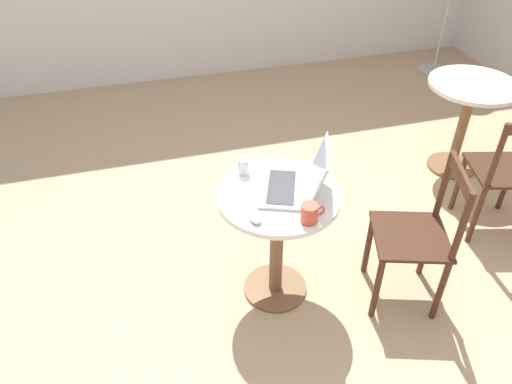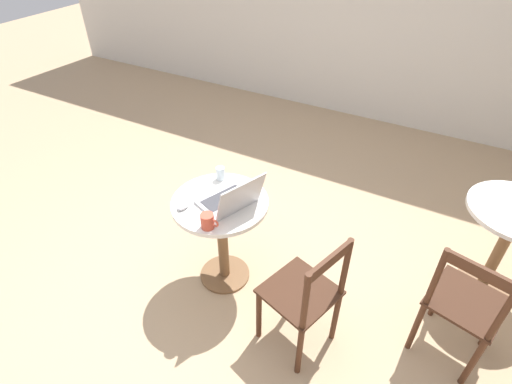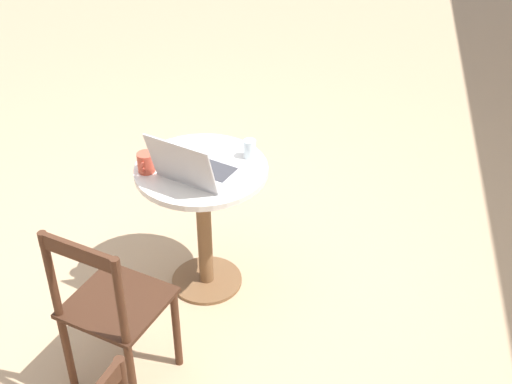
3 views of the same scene
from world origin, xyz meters
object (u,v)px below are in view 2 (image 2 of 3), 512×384
chair_near_right (305,296)px  drinking_glass (220,173)px  chair_mid_front (464,307)px  mug (208,221)px  cafe_table_near (222,223)px  cafe_table_mid (510,231)px  laptop (231,199)px  mouse (183,206)px

chair_near_right → drinking_glass: 1.02m
chair_mid_front → mug: chair_mid_front is taller
chair_mid_front → cafe_table_near: bearing=-174.8°
cafe_table_mid → laptop: laptop is taller
chair_near_right → chair_mid_front: same height
cafe_table_mid → mug: mug is taller
cafe_table_mid → drinking_glass: size_ratio=7.83×
cafe_table_mid → laptop: 1.88m
chair_mid_front → laptop: laptop is taller
cafe_table_mid → laptop: bearing=-152.6°
drinking_glass → chair_mid_front: bearing=-2.4°
cafe_table_near → mouse: mouse is taller
chair_mid_front → mouse: (-1.73, -0.31, 0.29)m
mug → laptop: bearing=86.8°
chair_near_right → cafe_table_mid: bearing=47.0°
chair_mid_front → laptop: size_ratio=2.05×
cafe_table_near → cafe_table_mid: size_ratio=1.00×
mug → chair_mid_front: bearing=14.7°
cafe_table_near → laptop: size_ratio=1.67×
cafe_table_near → cafe_table_mid: same height
mug → mouse: bearing=162.6°
cafe_table_mid → chair_near_right: (-1.01, -1.09, -0.09)m
cafe_table_near → mouse: 0.32m
chair_near_right → laptop: size_ratio=2.05×
cafe_table_near → chair_near_right: (0.72, -0.23, -0.09)m
drinking_glass → cafe_table_mid: bearing=18.8°
mouse → mug: size_ratio=0.82×
laptop → mouse: size_ratio=4.37×
cafe_table_near → chair_mid_front: bearing=5.2°
cafe_table_near → cafe_table_mid: bearing=26.2°
cafe_table_mid → mug: 2.01m
drinking_glass → mouse: bearing=-95.6°
cafe_table_mid → mouse: bearing=-151.8°
chair_mid_front → laptop: bearing=-174.3°
laptop → chair_mid_front: bearing=5.7°
cafe_table_mid → drinking_glass: bearing=-161.2°
cafe_table_mid → chair_near_right: chair_near_right is taller
mouse → mug: (0.24, -0.08, 0.03)m
chair_mid_front → laptop: 1.51m
drinking_glass → mug: bearing=-65.9°
mouse → mug: mug is taller
laptop → mouse: (-0.26, -0.17, -0.04)m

